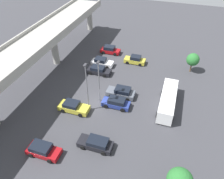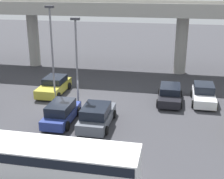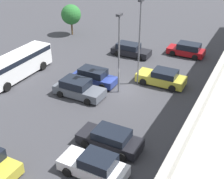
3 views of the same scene
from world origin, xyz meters
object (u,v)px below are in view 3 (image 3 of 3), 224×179
(parked_car_3, at_px, (94,77))
(parked_car_5, at_px, (110,139))
(parked_car_0, at_px, (187,50))
(lamp_post_near_aisle, at_px, (119,48))
(tree_front_left, at_px, (71,15))
(lamp_post_mid_lot, at_px, (140,37))
(parked_car_2, at_px, (162,78))
(parked_car_4, at_px, (78,88))
(shuttle_bus, at_px, (16,64))
(parked_car_6, at_px, (95,166))
(parked_car_1, at_px, (130,50))

(parked_car_3, bearing_deg, parked_car_5, -52.96)
(parked_car_0, height_order, lamp_post_near_aisle, lamp_post_near_aisle)
(parked_car_3, xyz_separation_m, tree_front_left, (-11.66, -10.43, 2.10))
(parked_car_5, bearing_deg, lamp_post_mid_lot, -77.85)
(parked_car_2, distance_m, parked_car_3, 6.78)
(parked_car_4, distance_m, shuttle_bus, 7.79)
(parked_car_4, bearing_deg, parked_car_3, 89.17)
(shuttle_bus, height_order, lamp_post_near_aisle, lamp_post_near_aisle)
(parked_car_4, relative_size, tree_front_left, 1.12)
(parked_car_6, bearing_deg, parked_car_2, -88.42)
(parked_car_5, xyz_separation_m, parked_car_6, (2.95, 0.42, 0.04))
(parked_car_3, relative_size, tree_front_left, 1.06)
(parked_car_1, bearing_deg, tree_front_left, 162.90)
(parked_car_4, relative_size, shuttle_bus, 0.54)
(parked_car_5, xyz_separation_m, lamp_post_mid_lot, (-10.07, -2.17, 4.20))
(parked_car_5, relative_size, shuttle_bus, 0.54)
(parked_car_0, distance_m, parked_car_2, 8.53)
(parked_car_5, bearing_deg, parked_car_3, -52.96)
(parked_car_6, distance_m, lamp_post_near_aisle, 11.74)
(parked_car_0, xyz_separation_m, parked_car_3, (11.50, -6.26, 0.02))
(parked_car_1, bearing_deg, parked_car_2, -42.49)
(parked_car_1, xyz_separation_m, tree_front_left, (-3.26, -10.61, 2.16))
(parked_car_3, distance_m, tree_front_left, 15.78)
(parked_car_4, height_order, tree_front_left, tree_front_left)
(parked_car_5, xyz_separation_m, shuttle_bus, (-5.57, -13.85, 0.79))
(shuttle_bus, xyz_separation_m, tree_front_left, (-14.11, -2.64, 1.38))
(parked_car_3, xyz_separation_m, lamp_post_near_aisle, (0.42, 2.96, 3.70))
(parked_car_6, height_order, shuttle_bus, shuttle_bus)
(parked_car_3, relative_size, shuttle_bus, 0.51)
(parked_car_6, xyz_separation_m, shuttle_bus, (-8.52, -14.26, 0.75))
(lamp_post_near_aisle, distance_m, lamp_post_mid_lot, 2.66)
(lamp_post_near_aisle, bearing_deg, tree_front_left, -132.04)
(parked_car_3, xyz_separation_m, parked_car_6, (10.98, 6.48, -0.04))
(shuttle_bus, bearing_deg, parked_car_5, 68.07)
(parked_car_6, distance_m, shuttle_bus, 16.63)
(parked_car_0, xyz_separation_m, lamp_post_near_aisle, (11.92, -3.29, 3.72))
(parked_car_3, bearing_deg, lamp_post_near_aisle, -8.07)
(parked_car_2, distance_m, parked_car_5, 11.01)
(shuttle_bus, relative_size, lamp_post_near_aisle, 1.16)
(parked_car_5, bearing_deg, shuttle_bus, -21.93)
(parked_car_2, distance_m, parked_car_6, 13.96)
(parked_car_3, xyz_separation_m, lamp_post_mid_lot, (-2.04, 3.89, 4.12))
(parked_car_0, bearing_deg, parked_car_4, 66.22)
(parked_car_5, height_order, parked_car_6, parked_car_6)
(shuttle_bus, bearing_deg, tree_front_left, -169.40)
(parked_car_2, relative_size, parked_car_5, 1.02)
(parked_car_2, distance_m, lamp_post_mid_lot, 4.80)
(parked_car_0, relative_size, shuttle_bus, 0.50)
(parked_car_2, relative_size, parked_car_3, 1.07)
(shuttle_bus, bearing_deg, parked_car_4, 87.50)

